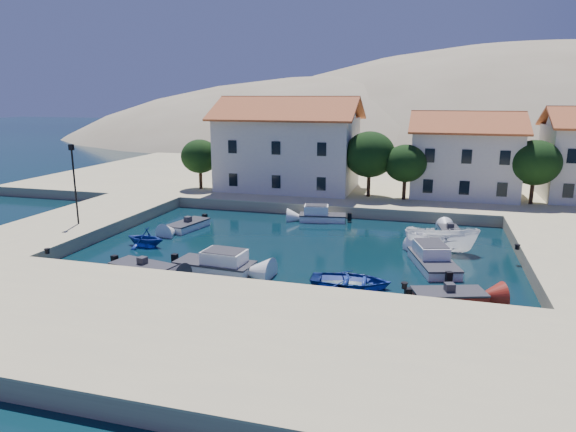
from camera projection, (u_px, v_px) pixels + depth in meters
The scene contains 20 objects.
ground at pixel (255, 296), 28.39m from camera, with size 400.00×400.00×0.00m, color black.
quay_south at pixel (209, 335), 22.65m from camera, with size 52.00×12.00×1.00m, color beige.
quay_west at pixel (80, 223), 42.69m from camera, with size 8.00×20.00×1.00m, color beige.
quay_north at pixel (373, 181), 63.32m from camera, with size 80.00×36.00×1.00m, color beige.
hills at pixel (472, 221), 144.01m from camera, with size 254.00×176.00×99.00m.
building_left at pixel (288, 142), 54.84m from camera, with size 14.70×9.45×9.70m.
building_mid at pixel (464, 153), 51.15m from camera, with size 10.50×8.40×8.30m.
trees at pixel (385, 159), 49.92m from camera, with size 37.30×5.30×6.45m.
lamppost at pixel (74, 177), 39.45m from camera, with size 0.35×0.25×6.22m.
bollards at pixel (320, 260), 31.00m from camera, with size 29.36×9.56×0.30m.
motorboat_grey_sw at pixel (143, 269), 31.99m from camera, with size 4.39×2.64×1.25m.
cabin_cruiser_south at pixel (215, 264), 32.36m from camera, with size 5.13×2.50×1.60m.
rowboat_south at pixel (351, 286), 29.82m from camera, with size 3.32×4.65×0.96m, color navy.
motorboat_red_se at pixel (449, 297), 27.55m from camera, with size 4.15×2.80×1.25m.
cabin_cruiser_east at pixel (434, 261), 32.99m from camera, with size 3.56×5.67×1.60m.
boat_east at pixel (440, 252), 36.46m from camera, with size 1.92×5.12×1.98m, color white.
motorboat_white_ne at pixel (450, 233), 40.43m from camera, with size 1.98×3.39×1.25m.
rowboat_west at pixel (146, 246), 37.85m from camera, with size 2.60×3.01×1.59m, color navy.
motorboat_white_west at pixel (188, 225), 42.64m from camera, with size 2.50×4.18×1.25m.
cabin_cruiser_north at pixel (323, 216), 45.26m from camera, with size 4.28×2.39×1.60m.
Camera 1 is at (9.04, -25.10, 10.82)m, focal length 32.00 mm.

